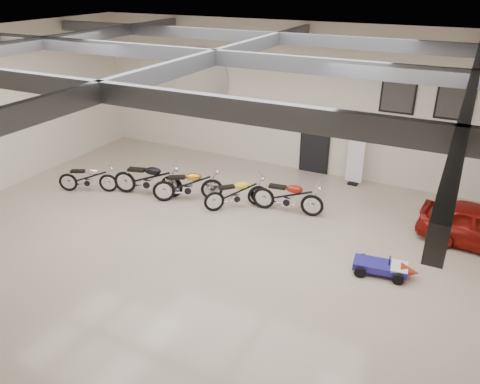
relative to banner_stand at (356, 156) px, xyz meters
The scene contains 16 objects.
floor 5.95m from the banner_stand, 110.25° to the right, with size 16.00×12.00×0.01m, color #B9A68D.
ceiling 7.10m from the banner_stand, 110.25° to the right, with size 16.00×12.00×0.01m, color gray.
back_wall 2.57m from the banner_stand, 166.16° to the left, with size 16.00×0.02×5.00m, color beige.
ceiling_beams 6.96m from the banner_stand, 110.25° to the right, with size 15.80×11.80×0.32m, color #515358, non-canonical shape.
door 1.59m from the banner_stand, 163.60° to the left, with size 0.92×0.08×2.10m, color black.
logo_plaque 6.31m from the banner_stand, behind, with size 2.30×0.06×1.16m, color silver, non-canonical shape.
poster_left 2.36m from the banner_stand, 25.35° to the left, with size 1.05×0.08×1.35m, color black, non-canonical shape.
poster_mid 3.35m from the banner_stand, 10.14° to the left, with size 1.05×0.08×1.35m, color black, non-canonical shape.
oil_sign 0.84m from the banner_stand, 106.02° to the left, with size 0.72×0.10×0.72m, color white, non-canonical shape.
banner_stand is the anchor object (origin of this frame).
motorcycle_silver 8.62m from the banner_stand, 149.79° to the right, with size 1.86×0.58×0.96m, color silver, non-canonical shape.
motorcycle_black 6.69m from the banner_stand, 146.51° to the right, with size 2.22×0.69×1.16m, color silver, non-canonical shape.
motorcycle_gold 5.49m from the banner_stand, 140.84° to the right, with size 2.09×0.65×1.09m, color silver, non-canonical shape.
motorcycle_yellow 4.25m from the banner_stand, 129.59° to the right, with size 1.92×0.59×1.00m, color silver, non-canonical shape.
motorcycle_red 3.12m from the banner_stand, 113.48° to the right, with size 2.07×0.64×1.08m, color silver, non-canonical shape.
go_kart 5.18m from the banner_stand, 67.49° to the right, with size 1.49×0.67×0.54m, color navy, non-canonical shape.
Camera 1 is at (5.03, -8.81, 6.37)m, focal length 35.00 mm.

